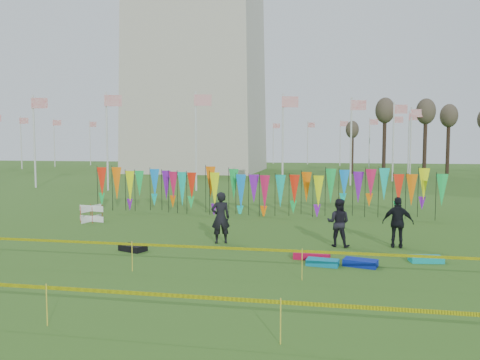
% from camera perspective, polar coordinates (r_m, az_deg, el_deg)
% --- Properties ---
extents(ground, '(160.00, 160.00, 0.00)m').
position_cam_1_polar(ground, '(16.49, -2.87, -8.92)').
color(ground, '#305718').
rests_on(ground, ground).
extents(flagpole_ring, '(57.40, 56.16, 8.00)m').
position_cam_1_polar(flagpole_ring, '(66.03, -4.95, 4.57)').
color(flagpole_ring, silver).
rests_on(flagpole_ring, ground).
extents(banner_row, '(18.64, 0.64, 2.40)m').
position_cam_1_polar(banner_row, '(25.19, 2.67, -0.79)').
color(banner_row, black).
rests_on(banner_row, ground).
extents(caution_tape_near, '(26.00, 0.02, 0.90)m').
position_cam_1_polar(caution_tape_near, '(13.84, -6.42, -8.22)').
color(caution_tape_near, '#F8FA05').
rests_on(caution_tape_near, ground).
extents(caution_tape_far, '(26.00, 0.02, 0.90)m').
position_cam_1_polar(caution_tape_far, '(9.96, -13.91, -13.39)').
color(caution_tape_far, '#F8FA05').
rests_on(caution_tape_far, ground).
extents(box_kite, '(0.73, 0.73, 0.82)m').
position_cam_1_polar(box_kite, '(24.01, -17.66, -3.92)').
color(box_kite, red).
rests_on(box_kite, ground).
extents(person_left, '(0.86, 0.75, 1.98)m').
position_cam_1_polar(person_left, '(17.94, -2.38, -4.60)').
color(person_left, black).
rests_on(person_left, ground).
extents(person_mid, '(0.97, 0.72, 1.79)m').
position_cam_1_polar(person_mid, '(17.76, 11.91, -5.10)').
color(person_mid, black).
rests_on(person_mid, ground).
extents(person_right, '(1.16, 0.75, 1.87)m').
position_cam_1_polar(person_right, '(18.11, 18.70, -4.93)').
color(person_right, black).
rests_on(person_right, ground).
extents(kite_bag_turquoise, '(1.05, 0.63, 0.20)m').
position_cam_1_polar(kite_bag_turquoise, '(15.08, 10.03, -9.86)').
color(kite_bag_turquoise, '#0B81AC').
rests_on(kite_bag_turquoise, ground).
extents(kite_bag_blue, '(1.12, 0.78, 0.21)m').
position_cam_1_polar(kite_bag_blue, '(15.25, 14.47, -9.75)').
color(kite_bag_blue, '#0A21A2').
rests_on(kite_bag_blue, ground).
extents(kite_bag_red, '(1.22, 0.62, 0.22)m').
position_cam_1_polar(kite_bag_red, '(15.87, 8.76, -9.09)').
color(kite_bag_red, '#BE0C39').
rests_on(kite_bag_red, ground).
extents(kite_bag_black, '(1.07, 0.85, 0.22)m').
position_cam_1_polar(kite_bag_black, '(17.24, -12.92, -8.06)').
color(kite_bag_black, black).
rests_on(kite_bag_black, ground).
extents(kite_bag_teal, '(1.08, 0.62, 0.20)m').
position_cam_1_polar(kite_bag_teal, '(16.41, 21.73, -8.95)').
color(kite_bag_teal, '#0BA1A6').
rests_on(kite_bag_teal, ground).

